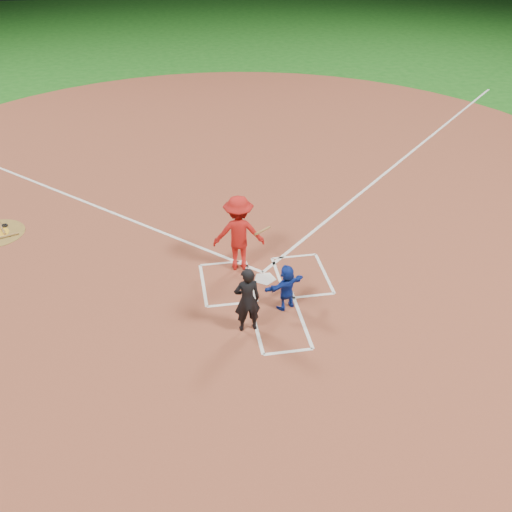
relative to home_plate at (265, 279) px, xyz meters
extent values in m
plane|color=#175916|center=(0.00, 0.00, -0.02)|extent=(120.00, 120.00, 0.00)
cylinder|color=brown|center=(0.00, 6.00, -0.01)|extent=(28.00, 28.00, 0.01)
cylinder|color=white|center=(0.00, 0.00, 0.00)|extent=(0.60, 0.60, 0.02)
cylinder|color=olive|center=(-7.21, 3.84, 0.03)|extent=(0.39, 0.80, 0.06)
cylinder|color=olive|center=(-7.06, 3.29, 0.03)|extent=(0.81, 0.36, 0.06)
torus|color=black|center=(-7.16, 3.99, 0.03)|extent=(0.19, 0.19, 0.05)
imported|color=#1430A3|center=(0.29, -1.24, 0.58)|extent=(1.14, 0.75, 1.17)
imported|color=black|center=(-0.75, -1.87, 0.81)|extent=(0.63, 0.44, 1.64)
cube|color=white|center=(-0.98, 0.92, -0.01)|extent=(1.22, 0.08, 0.01)
cube|color=white|center=(-0.98, -0.92, -0.01)|extent=(1.22, 0.08, 0.01)
cube|color=white|center=(-0.37, 0.00, -0.01)|extent=(0.08, 1.83, 0.01)
cube|color=white|center=(-1.59, 0.00, -0.01)|extent=(0.08, 1.83, 0.01)
cube|color=white|center=(0.98, 0.92, -0.01)|extent=(1.22, 0.08, 0.01)
cube|color=white|center=(0.98, -0.92, -0.01)|extent=(1.22, 0.08, 0.01)
cube|color=white|center=(0.37, 0.00, -0.01)|extent=(0.08, 1.83, 0.01)
cube|color=white|center=(1.59, 0.00, -0.01)|extent=(0.08, 1.83, 0.01)
cube|color=white|center=(-0.55, -1.70, -0.01)|extent=(0.08, 2.20, 0.01)
cube|color=white|center=(0.55, -1.70, -0.01)|extent=(0.08, 2.20, 0.01)
cube|color=white|center=(0.00, -2.80, -0.01)|extent=(1.10, 0.08, 0.01)
cube|color=white|center=(7.07, 7.37, -0.01)|extent=(14.21, 14.21, 0.01)
cube|color=white|center=(-7.07, 7.37, -0.01)|extent=(14.21, 14.21, 0.01)
imported|color=#B51714|center=(-0.57, 0.67, 1.02)|extent=(1.41, 0.91, 2.06)
cylinder|color=olive|center=(0.03, 0.52, 1.13)|extent=(0.55, 0.72, 0.28)
camera|label=1|loc=(-2.26, -11.82, 8.43)|focal=40.00mm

